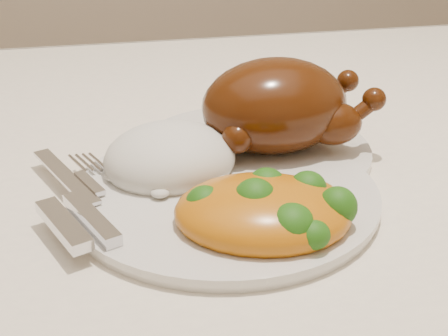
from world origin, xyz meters
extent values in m
cube|color=brown|center=(0.00, 0.00, 0.74)|extent=(1.60, 0.90, 0.04)
cube|color=silver|center=(0.00, 0.00, 0.76)|extent=(1.72, 1.02, 0.01)
cube|color=silver|center=(0.00, 0.51, 0.68)|extent=(1.72, 0.01, 0.18)
cylinder|color=silver|center=(0.07, -0.03, 0.77)|extent=(0.27, 0.27, 0.01)
cylinder|color=silver|center=(0.11, 0.05, 0.77)|extent=(0.25, 0.25, 0.01)
ellipsoid|color=#491C07|center=(0.13, 0.04, 0.82)|extent=(0.14, 0.11, 0.09)
ellipsoid|color=#491C07|center=(0.12, 0.04, 0.84)|extent=(0.07, 0.05, 0.04)
ellipsoid|color=#491C07|center=(0.18, 0.02, 0.81)|extent=(0.05, 0.04, 0.04)
sphere|color=#491C07|center=(0.22, 0.02, 0.83)|extent=(0.02, 0.02, 0.02)
ellipsoid|color=#491C07|center=(0.18, 0.07, 0.81)|extent=(0.05, 0.04, 0.04)
sphere|color=#491C07|center=(0.22, 0.07, 0.83)|extent=(0.02, 0.02, 0.02)
sphere|color=#491C07|center=(0.09, 0.01, 0.81)|extent=(0.03, 0.03, 0.03)
sphere|color=#491C07|center=(0.08, 0.07, 0.81)|extent=(0.03, 0.03, 0.03)
ellipsoid|color=white|center=(0.03, 0.01, 0.79)|extent=(0.14, 0.13, 0.06)
ellipsoid|color=orange|center=(0.08, -0.09, 0.79)|extent=(0.16, 0.13, 0.05)
ellipsoid|color=orange|center=(0.12, -0.08, 0.79)|extent=(0.06, 0.06, 0.03)
ellipsoid|color=#16400A|center=(0.14, -0.11, 0.80)|extent=(0.03, 0.03, 0.03)
ellipsoid|color=#16400A|center=(0.11, -0.13, 0.79)|extent=(0.03, 0.03, 0.02)
ellipsoid|color=#16400A|center=(0.09, -0.07, 0.80)|extent=(0.03, 0.03, 0.03)
ellipsoid|color=#16400A|center=(0.07, -0.09, 0.80)|extent=(0.02, 0.02, 0.02)
ellipsoid|color=#16400A|center=(0.09, -0.13, 0.80)|extent=(0.03, 0.03, 0.03)
ellipsoid|color=#16400A|center=(0.05, -0.09, 0.79)|extent=(0.02, 0.02, 0.02)
ellipsoid|color=#16400A|center=(0.04, -0.08, 0.79)|extent=(0.03, 0.03, 0.03)
ellipsoid|color=#16400A|center=(0.12, -0.08, 0.80)|extent=(0.03, 0.03, 0.03)
ellipsoid|color=#16400A|center=(0.08, -0.10, 0.80)|extent=(0.04, 0.04, 0.04)
cube|color=silver|center=(-0.06, 0.01, 0.78)|extent=(0.06, 0.12, 0.00)
cube|color=silver|center=(-0.06, -0.07, 0.78)|extent=(0.04, 0.08, 0.01)
cube|color=silver|center=(-0.04, -0.07, 0.78)|extent=(0.04, 0.08, 0.01)
cube|color=silver|center=(-0.04, 0.01, 0.78)|extent=(0.04, 0.09, 0.00)
camera|label=1|loc=(-0.03, -0.49, 1.03)|focal=50.00mm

